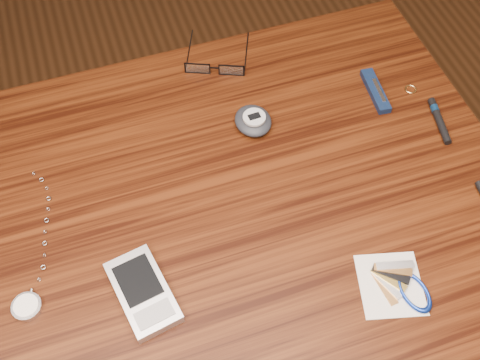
# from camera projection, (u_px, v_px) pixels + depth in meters

# --- Properties ---
(desk) EXTENTS (1.00, 0.70, 0.75)m
(desk) POSITION_uv_depth(u_px,v_px,m) (202.00, 244.00, 1.00)
(desk) COLOR #3C1909
(desk) RESTS_ON ground
(eyeglasses) EXTENTS (0.14, 0.14, 0.02)m
(eyeglasses) POSITION_uv_depth(u_px,v_px,m) (215.00, 67.00, 1.07)
(eyeglasses) COLOR black
(eyeglasses) RESTS_ON desk
(gold_ring) EXTENTS (0.02, 0.02, 0.00)m
(gold_ring) POSITION_uv_depth(u_px,v_px,m) (411.00, 89.00, 1.05)
(gold_ring) COLOR #E9BE73
(gold_ring) RESTS_ON desk
(pocket_watch) EXTENTS (0.08, 0.25, 0.01)m
(pocket_watch) POSITION_uv_depth(u_px,v_px,m) (28.00, 302.00, 0.83)
(pocket_watch) COLOR silver
(pocket_watch) RESTS_ON desk
(pda_phone) EXTENTS (0.09, 0.13, 0.02)m
(pda_phone) POSITION_uv_depth(u_px,v_px,m) (143.00, 292.00, 0.83)
(pda_phone) COLOR silver
(pda_phone) RESTS_ON desk
(pedometer) EXTENTS (0.06, 0.07, 0.03)m
(pedometer) POSITION_uv_depth(u_px,v_px,m) (253.00, 120.00, 1.00)
(pedometer) COLOR black
(pedometer) RESTS_ON desk
(notepad_keys) EXTENTS (0.11, 0.12, 0.01)m
(notepad_keys) POSITION_uv_depth(u_px,v_px,m) (402.00, 287.00, 0.84)
(notepad_keys) COLOR white
(notepad_keys) RESTS_ON desk
(pocket_knife) EXTENTS (0.03, 0.10, 0.01)m
(pocket_knife) POSITION_uv_depth(u_px,v_px,m) (375.00, 91.00, 1.04)
(pocket_knife) COLOR #0E1D3A
(pocket_knife) RESTS_ON desk
(black_blue_pen) EXTENTS (0.03, 0.09, 0.01)m
(black_blue_pen) POSITION_uv_depth(u_px,v_px,m) (439.00, 119.00, 1.01)
(black_blue_pen) COLOR black
(black_blue_pen) RESTS_ON desk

